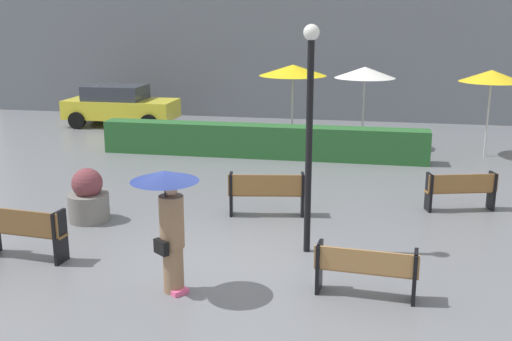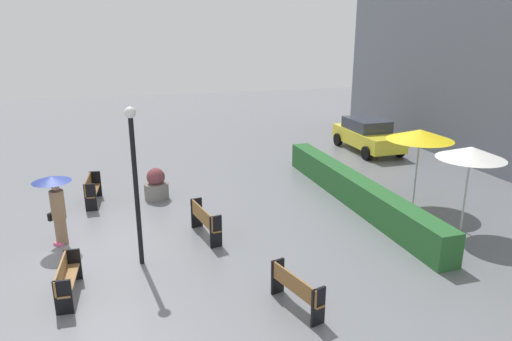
% 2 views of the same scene
% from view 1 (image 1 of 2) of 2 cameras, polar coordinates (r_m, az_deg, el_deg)
% --- Properties ---
extents(ground_plane, '(60.00, 60.00, 0.00)m').
position_cam_1_polar(ground_plane, '(10.69, -4.17, -9.04)').
color(ground_plane, slate).
extents(bench_mid_center, '(1.68, 0.61, 0.93)m').
position_cam_1_polar(bench_mid_center, '(13.13, 1.01, -1.93)').
color(bench_mid_center, olive).
rests_on(bench_mid_center, ground).
extents(bench_near_left, '(1.57, 0.52, 0.94)m').
position_cam_1_polar(bench_near_left, '(11.60, -20.79, -5.14)').
color(bench_near_left, brown).
rests_on(bench_near_left, ground).
extents(bench_near_right, '(1.59, 0.48, 0.80)m').
position_cam_1_polar(bench_near_right, '(9.62, 10.18, -8.93)').
color(bench_near_right, '#9E7242').
rests_on(bench_near_right, ground).
extents(bench_far_right, '(1.56, 0.71, 0.85)m').
position_cam_1_polar(bench_far_right, '(14.22, 18.52, -1.62)').
color(bench_far_right, olive).
rests_on(bench_far_right, ground).
extents(pedestrian_with_umbrella, '(1.03, 1.03, 1.98)m').
position_cam_1_polar(pedestrian_with_umbrella, '(9.42, -8.10, -3.86)').
color(pedestrian_with_umbrella, '#8C6B4C').
rests_on(pedestrian_with_umbrella, ground).
extents(planter_pot, '(0.85, 0.85, 1.13)m').
position_cam_1_polar(planter_pot, '(13.32, -15.32, -2.48)').
color(planter_pot, slate).
rests_on(planter_pot, ground).
extents(lamp_post, '(0.28, 0.28, 4.07)m').
position_cam_1_polar(lamp_post, '(10.75, 5.00, 4.92)').
color(lamp_post, black).
rests_on(lamp_post, ground).
extents(patio_umbrella_yellow, '(2.18, 2.18, 2.63)m').
position_cam_1_polar(patio_umbrella_yellow, '(20.03, 3.45, 9.27)').
color(patio_umbrella_yellow, silver).
rests_on(patio_umbrella_yellow, ground).
extents(patio_umbrella_white, '(1.93, 1.93, 2.60)m').
position_cam_1_polar(patio_umbrella_white, '(19.92, 10.08, 8.94)').
color(patio_umbrella_white, silver).
rests_on(patio_umbrella_white, ground).
extents(patio_umbrella_yellow_far, '(1.87, 1.87, 2.61)m').
position_cam_1_polar(patio_umbrella_yellow_far, '(19.64, 21.03, 8.18)').
color(patio_umbrella_yellow_far, silver).
rests_on(patio_umbrella_yellow_far, ground).
extents(hedge_strip, '(9.85, 0.70, 0.98)m').
position_cam_1_polar(hedge_strip, '(18.54, 0.53, 2.75)').
color(hedge_strip, '#28602D').
rests_on(hedge_strip, ground).
extents(parked_car, '(4.20, 1.98, 1.57)m').
position_cam_1_polar(parked_car, '(24.23, -12.52, 5.97)').
color(parked_car, yellow).
rests_on(parked_car, ground).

